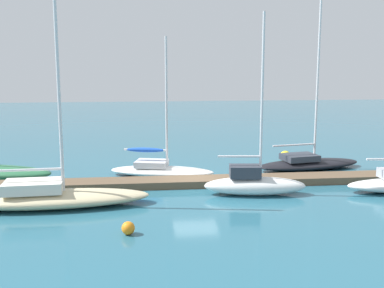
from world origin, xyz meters
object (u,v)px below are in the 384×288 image
sailboat_1 (52,196)px  sailboat_2 (160,169)px  sailboat_4 (308,162)px  sailboat_3 (254,183)px  mooring_buoy_yellow (285,156)px  mooring_buoy_orange (128,228)px

sailboat_1 → sailboat_2: sailboat_1 is taller
sailboat_2 → sailboat_4: sailboat_4 is taller
sailboat_3 → mooring_buoy_yellow: 9.02m
sailboat_3 → mooring_buoy_yellow: size_ratio=12.23×
sailboat_2 → sailboat_4: 9.58m
sailboat_2 → mooring_buoy_orange: 10.01m
mooring_buoy_orange → sailboat_4: bearing=43.6°
sailboat_4 → mooring_buoy_orange: (-11.25, -10.71, -0.19)m
sailboat_4 → sailboat_2: bearing=174.5°
sailboat_3 → sailboat_4: sailboat_4 is taller
sailboat_2 → sailboat_4: size_ratio=0.76×
sailboat_1 → mooring_buoy_yellow: sailboat_1 is taller
sailboat_2 → mooring_buoy_orange: sailboat_2 is taller
sailboat_3 → mooring_buoy_orange: 8.14m
sailboat_3 → sailboat_4: 7.45m
mooring_buoy_orange → sailboat_2: bearing=80.2°
sailboat_2 → sailboat_3: bearing=-31.7°
sailboat_1 → sailboat_3: bearing=2.9°
sailboat_1 → sailboat_3: size_ratio=1.17×
sailboat_3 → mooring_buoy_orange: sailboat_3 is taller
mooring_buoy_yellow → mooring_buoy_orange: bearing=-128.7°
sailboat_1 → sailboat_4: 16.33m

